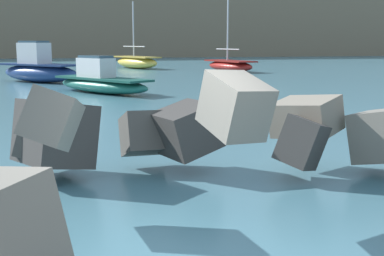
{
  "coord_description": "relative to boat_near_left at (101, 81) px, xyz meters",
  "views": [
    {
      "loc": [
        -1.25,
        -5.47,
        2.44
      ],
      "look_at": [
        0.14,
        0.5,
        1.4
      ],
      "focal_mm": 48.02,
      "sensor_mm": 36.0,
      "label": 1
    }
  ],
  "objects": [
    {
      "name": "headland_bluff",
      "position": [
        8.64,
        75.28,
        6.57
      ],
      "size": [
        90.79,
        45.47,
        14.21
      ],
      "color": "#847056",
      "rests_on": "ground"
    },
    {
      "name": "boat_mid_centre",
      "position": [
        4.36,
        21.9,
        0.04
      ],
      "size": [
        4.21,
        6.44,
        5.97
      ],
      "color": "#EAC64C",
      "rests_on": "ground"
    },
    {
      "name": "breakwater_jetty",
      "position": [
        0.2,
        -17.88,
        0.35
      ],
      "size": [
        29.57,
        6.96,
        2.13
      ],
      "color": "slate",
      "rests_on": "ground"
    },
    {
      "name": "boat_near_left",
      "position": [
        0.0,
        0.0,
        0.0
      ],
      "size": [
        4.83,
        5.98,
        1.77
      ],
      "color": "#1E6656",
      "rests_on": "ground"
    },
    {
      "name": "boat_mid_right",
      "position": [
        -3.27,
        7.43,
        0.24
      ],
      "size": [
        5.49,
        5.49,
        2.47
      ],
      "color": "navy",
      "rests_on": "ground"
    },
    {
      "name": "boat_mid_left",
      "position": [
        11.15,
        15.26,
        -0.04
      ],
      "size": [
        3.45,
        5.91,
        6.52
      ],
      "color": "maroon",
      "rests_on": "ground"
    },
    {
      "name": "ground_plane",
      "position": [
        -0.05,
        -19.32,
        -0.55
      ],
      "size": [
        400.0,
        400.0,
        0.0
      ],
      "primitive_type": "plane",
      "color": "#42707F"
    }
  ]
}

